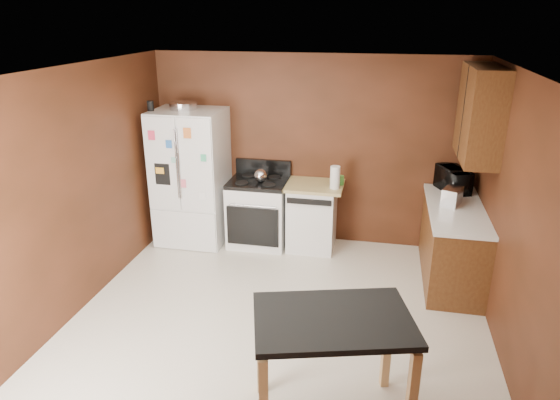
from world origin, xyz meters
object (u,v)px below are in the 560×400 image
(toaster, at_px, (452,196))
(dishwasher, at_px, (312,215))
(pen_cup, at_px, (150,106))
(gas_range, at_px, (259,211))
(roasting_pan, at_px, (183,106))
(island, at_px, (333,334))
(microwave, at_px, (453,180))
(kettle, at_px, (261,176))
(green_canister, at_px, (340,180))
(paper_towel, at_px, (335,177))
(refrigerator, at_px, (191,177))

(toaster, distance_m, dishwasher, 1.80)
(pen_cup, xyz_separation_m, toaster, (3.72, -0.22, -0.86))
(gas_range, bearing_deg, roasting_pan, 179.78)
(island, bearing_deg, microwave, 69.41)
(kettle, bearing_deg, pen_cup, -174.80)
(roasting_pan, relative_size, dishwasher, 0.40)
(green_canister, relative_size, toaster, 0.41)
(roasting_pan, bearing_deg, island, -52.35)
(pen_cup, bearing_deg, paper_towel, 2.80)
(kettle, height_order, green_canister, kettle)
(pen_cup, height_order, island, pen_cup)
(roasting_pan, distance_m, dishwasher, 2.20)
(roasting_pan, distance_m, kettle, 1.34)
(kettle, xyz_separation_m, gas_range, (-0.05, 0.07, -0.53))
(green_canister, height_order, dishwasher, green_canister)
(roasting_pan, height_order, island, roasting_pan)
(paper_towel, height_order, dishwasher, paper_towel)
(refrigerator, bearing_deg, dishwasher, 2.99)
(kettle, height_order, island, kettle)
(paper_towel, height_order, microwave, paper_towel)
(paper_towel, height_order, green_canister, paper_towel)
(refrigerator, relative_size, dishwasher, 2.02)
(paper_towel, bearing_deg, gas_range, 175.62)
(roasting_pan, xyz_separation_m, green_canister, (2.04, 0.08, -0.90))
(roasting_pan, distance_m, microwave, 3.52)
(microwave, relative_size, island, 0.37)
(gas_range, bearing_deg, toaster, -9.72)
(kettle, xyz_separation_m, dishwasher, (0.67, 0.09, -0.54))
(kettle, height_order, paper_towel, paper_towel)
(green_canister, xyz_separation_m, toaster, (1.32, -0.49, 0.05))
(refrigerator, bearing_deg, pen_cup, -162.92)
(refrigerator, bearing_deg, green_canister, 4.20)
(paper_towel, xyz_separation_m, microwave, (1.43, 0.17, -0.00))
(island, bearing_deg, green_canister, 94.48)
(pen_cup, height_order, gas_range, pen_cup)
(green_canister, bearing_deg, gas_range, -175.46)
(toaster, bearing_deg, island, -90.18)
(pen_cup, xyz_separation_m, kettle, (1.39, 0.13, -0.87))
(kettle, bearing_deg, gas_range, 126.20)
(roasting_pan, xyz_separation_m, dishwasher, (1.70, 0.02, -1.39))
(roasting_pan, distance_m, gas_range, 1.69)
(roasting_pan, relative_size, paper_towel, 1.24)
(microwave, bearing_deg, paper_towel, 73.23)
(refrigerator, distance_m, island, 3.64)
(island, bearing_deg, refrigerator, 127.43)
(kettle, bearing_deg, microwave, 3.89)
(green_canister, relative_size, gas_range, 0.10)
(dishwasher, relative_size, island, 0.68)
(kettle, relative_size, island, 0.13)
(roasting_pan, distance_m, island, 3.88)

